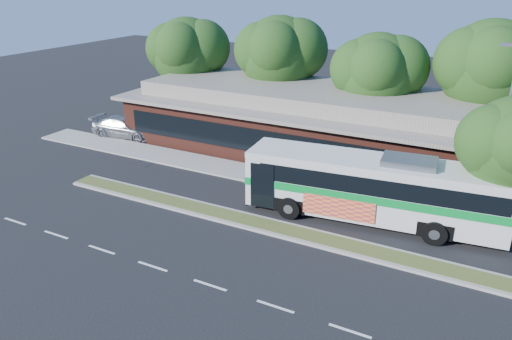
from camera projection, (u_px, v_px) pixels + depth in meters
name	position (u px, v px, depth m)	size (l,w,h in m)	color
ground	(265.00, 233.00, 24.71)	(120.00, 120.00, 0.00)	black
median_strip	(270.00, 227.00, 25.17)	(26.00, 1.10, 0.15)	#3A4D20
sidewalk	(313.00, 186.00, 29.93)	(44.00, 2.60, 0.12)	gray
parking_lot	(125.00, 129.00, 40.74)	(14.00, 12.00, 0.01)	black
plaza_building	(350.00, 125.00, 34.55)	(33.20, 11.20, 4.45)	#55241A
lamp_post	(503.00, 134.00, 23.63)	(0.93, 0.18, 9.07)	slate
tree_bg_a	(192.00, 51.00, 41.28)	(6.47, 5.80, 8.63)	black
tree_bg_b	(285.00, 53.00, 38.50)	(6.69, 6.00, 9.00)	black
tree_bg_c	(383.00, 72.00, 34.41)	(6.24, 5.60, 8.26)	black
tree_bg_d	(498.00, 66.00, 31.86)	(6.91, 6.20, 9.37)	black
transit_bus	(374.00, 185.00, 25.21)	(13.20, 4.18, 3.65)	silver
sedan	(125.00, 127.00, 38.69)	(2.17, 5.35, 1.55)	#9EA0A4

